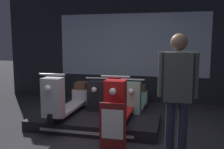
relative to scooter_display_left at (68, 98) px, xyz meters
The scene contains 9 objects.
ground_plane 1.36m from the scooter_display_left, 45.57° to the right, with size 30.00×30.00×0.00m, color #2D2D33.
shop_wall_back 2.76m from the scooter_display_left, 69.92° to the left, with size 7.47×0.09×3.20m.
display_platform 0.71m from the scooter_display_left, ahead, with size 2.44×1.28×0.20m.
scooter_display_left is the anchor object (origin of this frame).
scooter_display_right 1.10m from the scooter_display_left, ahead, with size 0.47×1.79×0.91m.
scooter_backrow_0 1.19m from the scooter_display_left, 67.03° to the left, with size 0.47×1.79×0.91m.
scooter_backrow_1 1.63m from the scooter_display_left, 41.62° to the left, with size 0.47×1.79×0.91m.
person_right_browsing 2.34m from the scooter_display_left, 26.31° to the right, with size 0.53×0.23×1.76m.
price_sign_board 1.50m from the scooter_display_left, 40.35° to the right, with size 0.40×0.04×0.75m.
Camera 1 is at (1.09, -3.56, 1.66)m, focal length 40.00 mm.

